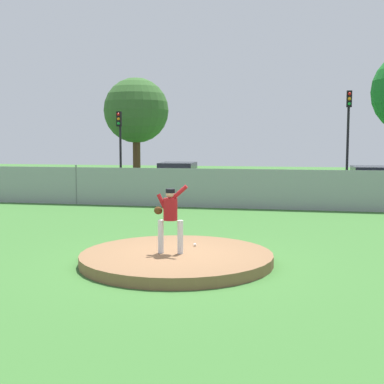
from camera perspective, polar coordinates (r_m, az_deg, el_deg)
name	(u,v)px	position (r m, az deg, el deg)	size (l,w,h in m)	color
ground_plane	(217,223)	(17.82, 2.73, -3.44)	(80.00, 80.00, 0.00)	#386B2D
asphalt_strip	(242,197)	(26.18, 5.59, -0.53)	(44.00, 7.00, 0.01)	#2B2B2D
pitchers_mound	(177,258)	(12.00, -1.72, -7.30)	(4.44, 4.44, 0.25)	brown
pitcher_youth	(170,214)	(11.77, -2.45, -2.39)	(0.81, 0.32, 1.58)	silver
baseball	(195,245)	(12.70, 0.31, -5.83)	(0.07, 0.07, 0.07)	white
chainlink_fence	(231,189)	(21.64, 4.37, 0.38)	(34.76, 0.07, 1.75)	gray
parked_car_silver	(178,180)	(26.80, -1.58, 1.37)	(2.08, 4.27, 1.71)	#B7BABF
parked_car_navy	(371,184)	(26.12, 19.15, 0.86)	(1.99, 4.10, 1.61)	#161E4C
traffic_cone_orange	(70,186)	(29.99, -13.34, 0.62)	(0.40, 0.40, 0.55)	orange
traffic_light_near	(120,135)	(31.67, -7.97, 6.20)	(0.28, 0.46, 4.58)	black
traffic_light_far	(348,124)	(30.15, 16.86, 7.21)	(0.28, 0.46, 5.57)	black
tree_broad_left	(136,111)	(36.38, -6.18, 8.89)	(4.48, 4.48, 7.16)	#4C331E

